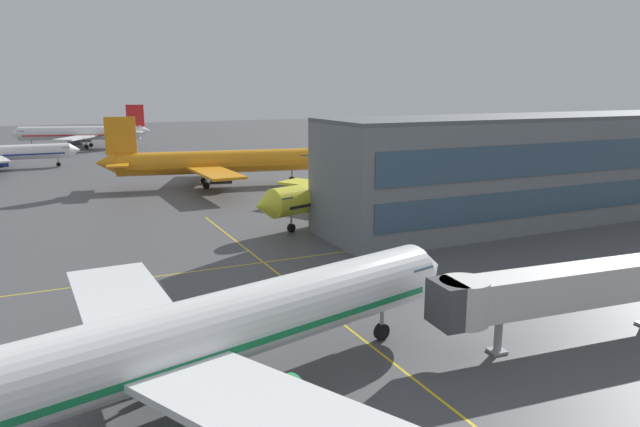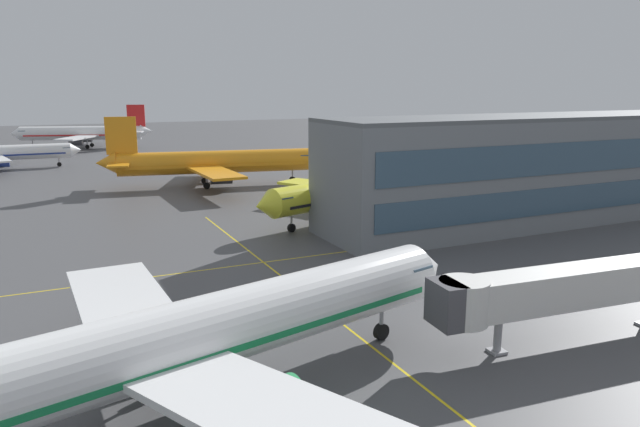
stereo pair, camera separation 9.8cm
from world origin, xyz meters
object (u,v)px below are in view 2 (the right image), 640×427
airliner_far_right_stand (83,133)px  airliner_third_row (214,162)px  airliner_front_gate (195,336)px  jet_bridge (552,290)px  airliner_second_row (364,189)px

airliner_far_right_stand → airliner_third_row: bearing=-78.7°
airliner_front_gate → airliner_far_right_stand: bearing=88.5°
jet_bridge → airliner_third_row: bearing=92.6°
airliner_second_row → airliner_far_right_stand: airliner_far_right_stand is taller
airliner_third_row → jet_bridge: airliner_third_row is taller
airliner_third_row → airliner_far_right_stand: bearing=101.3°
airliner_second_row → airliner_third_row: bearing=109.2°
airliner_third_row → jet_bridge: size_ratio=1.91×
airliner_front_gate → airliner_far_right_stand: airliner_front_gate is taller
airliner_far_right_stand → jet_bridge: airliner_far_right_stand is taller
airliner_second_row → airliner_far_right_stand: size_ratio=0.90×
airliner_far_right_stand → jet_bridge: (20.56, -163.17, -0.32)m
airliner_front_gate → jet_bridge: airliner_front_gate is taller
airliner_third_row → airliner_second_row: bearing=-70.8°
jet_bridge → airliner_front_gate: bearing=175.5°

